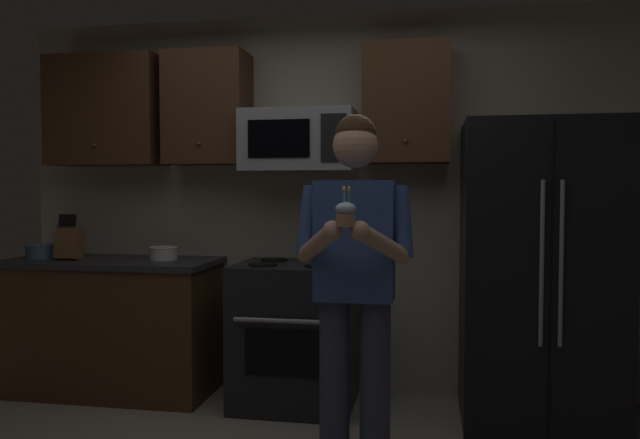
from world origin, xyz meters
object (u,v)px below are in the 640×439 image
object	(u,v)px
microwave	(299,141)
knife_block	(69,242)
cupcake	(346,214)
oven_range	(296,334)
person	(355,272)
refrigerator	(539,273)
bowl_small_colored	(41,251)
bowl_large_white	(164,253)

from	to	relation	value
microwave	knife_block	distance (m)	1.73
microwave	cupcake	world-z (taller)	microwave
oven_range	knife_block	size ratio (longest dim) A/B	2.91
knife_block	person	xyz separation A→B (m)	(2.08, -0.89, -0.04)
refrigerator	cupcake	size ratio (longest dim) A/B	10.35
person	refrigerator	bearing A→B (deg)	41.18
microwave	cupcake	distance (m)	1.51
oven_range	bowl_small_colored	size ratio (longest dim) A/B	4.58
oven_range	knife_block	distance (m)	1.69
microwave	person	distance (m)	1.36
microwave	person	xyz separation A→B (m)	(0.50, -1.04, -0.72)
cupcake	oven_range	bearing A→B (deg)	111.72
oven_range	cupcake	size ratio (longest dim) A/B	5.36
knife_block	cupcake	size ratio (longest dim) A/B	1.84
microwave	cupcake	xyz separation A→B (m)	(0.50, -1.37, -0.43)
refrigerator	bowl_large_white	bearing A→B (deg)	177.73
oven_range	refrigerator	world-z (taller)	refrigerator
bowl_small_colored	person	distance (m)	2.49
knife_block	person	world-z (taller)	person
microwave	cupcake	size ratio (longest dim) A/B	4.26
oven_range	cupcake	world-z (taller)	cupcake
bowl_small_colored	cupcake	world-z (taller)	cupcake
microwave	bowl_large_white	distance (m)	1.20
refrigerator	person	world-z (taller)	refrigerator
oven_range	microwave	distance (m)	1.26
refrigerator	person	size ratio (longest dim) A/B	1.02
oven_range	bowl_small_colored	world-z (taller)	bowl_small_colored
microwave	knife_block	bearing A→B (deg)	-174.62
bowl_small_colored	cupcake	bearing A→B (deg)	-28.21
knife_block	bowl_small_colored	distance (m)	0.25
knife_block	oven_range	bearing A→B (deg)	1.08
knife_block	bowl_large_white	world-z (taller)	knife_block
oven_range	bowl_large_white	bearing A→B (deg)	176.50
knife_block	bowl_large_white	size ratio (longest dim) A/B	1.66
oven_range	bowl_large_white	distance (m)	1.06
microwave	bowl_small_colored	xyz separation A→B (m)	(-1.82, -0.12, -0.75)
knife_block	person	bearing A→B (deg)	-23.10
oven_range	microwave	size ratio (longest dim) A/B	1.26
microwave	refrigerator	bearing A→B (deg)	-6.03
refrigerator	knife_block	xyz separation A→B (m)	(-3.08, 0.01, 0.14)
oven_range	microwave	bearing A→B (deg)	89.98
oven_range	cupcake	xyz separation A→B (m)	(0.50, -1.25, 0.83)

